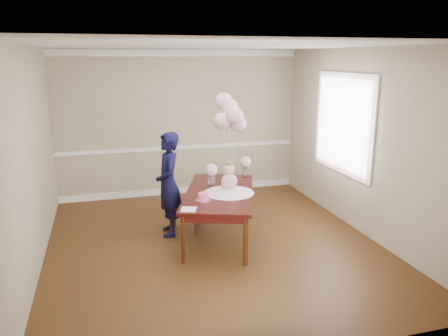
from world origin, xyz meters
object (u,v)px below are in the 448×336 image
(birthday_cake, at_px, (203,197))
(woman, at_px, (169,184))
(dining_chair_seat, at_px, (184,203))
(dining_table_top, at_px, (219,193))

(birthday_cake, distance_m, woman, 0.76)
(dining_chair_seat, xyz_separation_m, woman, (-0.23, -0.03, 0.32))
(birthday_cake, height_order, dining_chair_seat, birthday_cake)
(dining_table_top, bearing_deg, dining_chair_seat, 160.43)
(woman, bearing_deg, birthday_cake, 30.63)
(dining_chair_seat, relative_size, woman, 0.29)
(birthday_cake, bearing_deg, dining_table_top, 46.48)
(birthday_cake, bearing_deg, woman, 118.54)
(dining_table_top, bearing_deg, birthday_cake, -113.96)
(birthday_cake, bearing_deg, dining_chair_seat, 100.46)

